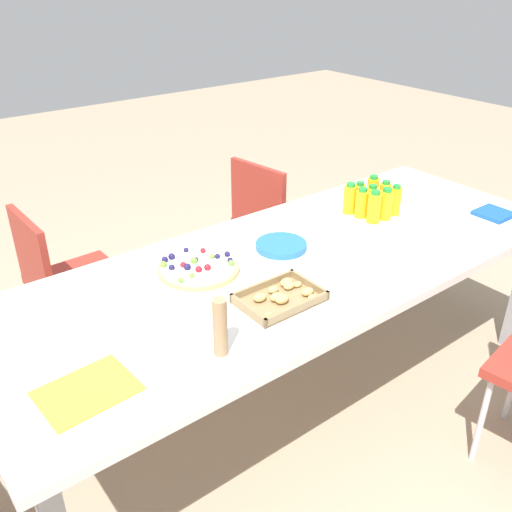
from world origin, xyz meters
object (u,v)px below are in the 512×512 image
at_px(chair_near_left, 272,216).
at_px(chair_near_right, 64,277).
at_px(juice_bottle_5, 362,203).
at_px(juice_bottle_6, 395,201).
at_px(juice_bottle_3, 385,196).
at_px(plate_stack, 281,246).
at_px(juice_bottle_1, 359,196).
at_px(snack_tray, 280,297).
at_px(napkin_stack, 494,214).
at_px(party_table, 295,271).
at_px(juice_bottle_7, 386,204).
at_px(juice_bottle_8, 374,207).
at_px(cardboard_tube, 220,327).
at_px(juice_bottle_2, 350,199).
at_px(fruit_pizza, 198,268).
at_px(juice_bottle_4, 372,200).
at_px(paper_folder, 87,391).
at_px(juice_bottle_0, 373,191).

height_order(chair_near_left, chair_near_right, same).
relative_size(juice_bottle_5, juice_bottle_6, 0.97).
relative_size(juice_bottle_3, plate_stack, 0.68).
relative_size(juice_bottle_1, plate_stack, 0.62).
distance_m(snack_tray, napkin_stack, 1.26).
relative_size(party_table, juice_bottle_7, 16.56).
bearing_deg(juice_bottle_8, cardboard_tube, 18.68).
height_order(juice_bottle_2, snack_tray, juice_bottle_2).
bearing_deg(fruit_pizza, juice_bottle_6, 174.05).
xyz_separation_m(fruit_pizza, napkin_stack, (-1.38, 0.40, -0.00)).
bearing_deg(chair_near_left, cardboard_tube, -53.13).
bearing_deg(snack_tray, juice_bottle_3, -160.77).
xyz_separation_m(juice_bottle_4, paper_folder, (1.55, 0.35, -0.06)).
bearing_deg(juice_bottle_7, juice_bottle_2, -61.74).
bearing_deg(snack_tray, juice_bottle_1, -154.04).
xyz_separation_m(juice_bottle_7, plate_stack, (0.57, -0.06, -0.06)).
height_order(juice_bottle_6, napkin_stack, juice_bottle_6).
xyz_separation_m(chair_near_left, plate_stack, (0.49, 0.66, 0.23)).
bearing_deg(juice_bottle_1, cardboard_tube, 24.18).
height_order(juice_bottle_6, paper_folder, juice_bottle_6).
distance_m(chair_near_left, juice_bottle_0, 0.66).
distance_m(party_table, napkin_stack, 1.05).
xyz_separation_m(party_table, fruit_pizza, (0.36, -0.16, 0.07)).
xyz_separation_m(juice_bottle_6, juice_bottle_7, (0.07, 0.01, 0.00)).
relative_size(juice_bottle_5, juice_bottle_7, 0.95).
bearing_deg(juice_bottle_4, juice_bottle_5, -1.55).
distance_m(party_table, juice_bottle_2, 0.56).
bearing_deg(cardboard_tube, juice_bottle_6, -163.43).
distance_m(juice_bottle_8, napkin_stack, 0.59).
xyz_separation_m(chair_near_right, juice_bottle_8, (-1.19, 0.77, 0.29)).
bearing_deg(chair_near_left, fruit_pizza, -62.98).
xyz_separation_m(party_table, cardboard_tube, (0.58, 0.31, 0.15)).
xyz_separation_m(party_table, juice_bottle_0, (-0.67, -0.20, 0.12)).
height_order(juice_bottle_7, paper_folder, juice_bottle_7).
bearing_deg(fruit_pizza, napkin_stack, 163.72).
relative_size(juice_bottle_4, napkin_stack, 0.95).
bearing_deg(juice_bottle_7, napkin_stack, 146.25).
xyz_separation_m(juice_bottle_3, fruit_pizza, (1.02, -0.04, -0.05)).
xyz_separation_m(chair_near_right, juice_bottle_7, (-1.26, 0.78, 0.29)).
bearing_deg(napkin_stack, juice_bottle_8, -30.65).
height_order(juice_bottle_0, fruit_pizza, juice_bottle_0).
relative_size(juice_bottle_6, fruit_pizza, 0.46).
relative_size(juice_bottle_0, paper_folder, 0.57).
bearing_deg(plate_stack, juice_bottle_7, 173.87).
bearing_deg(napkin_stack, chair_near_right, -32.12).
distance_m(juice_bottle_3, plate_stack, 0.65).
bearing_deg(juice_bottle_7, chair_near_right, -31.55).
height_order(juice_bottle_3, juice_bottle_4, juice_bottle_3).
bearing_deg(juice_bottle_1, juice_bottle_0, 175.80).
height_order(juice_bottle_3, paper_folder, juice_bottle_3).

